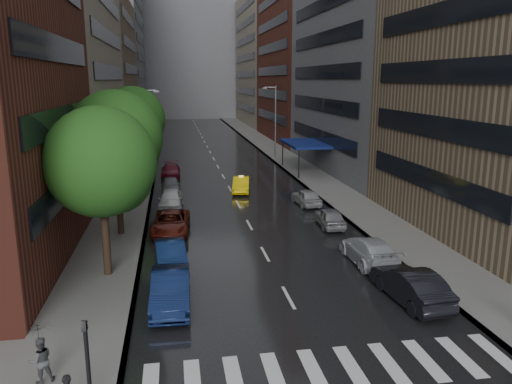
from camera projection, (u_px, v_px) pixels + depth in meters
The scene contains 19 objects.
ground at pixel (312, 341), 19.43m from camera, with size 220.00×220.00×0.00m, color gray.
road at pixel (211, 154), 67.52m from camera, with size 14.00×140.00×0.01m, color black.
sidewalk_left at pixel (143, 155), 66.05m from camera, with size 4.00×140.00×0.15m, color gray.
sidewalk_right at pixel (276, 152), 68.95m from camera, with size 4.00×140.00×0.15m, color gray.
crosswalk at pixel (333, 369), 17.54m from camera, with size 13.15×2.80×0.01m.
buildings_left at pixel (97, 35), 70.01m from camera, with size 8.00×108.00×38.00m.
buildings_right at pixel (308, 43), 73.04m from camera, with size 8.05×109.10×36.00m.
building_far at pixel (190, 55), 129.37m from camera, with size 40.00×14.00×32.00m, color slate.
tree_near at pixel (101, 162), 24.42m from camera, with size 5.49×5.49×8.75m.
tree_mid at pixel (115, 137), 31.07m from camera, with size 5.88×5.88×9.36m.
tree_far at pixel (132, 119), 44.96m from camera, with size 5.88×5.88×9.38m.
taxi at pixel (241, 185), 44.85m from camera, with size 1.44×4.13×1.36m, color yellow.
parked_cars_left at pixel (171, 210), 35.87m from camera, with size 2.73×35.50×1.59m.
parked_cars_right at pixel (354, 238), 29.73m from camera, with size 2.09×22.68×1.59m.
ped_black_umbrella at pixel (39, 348), 16.29m from camera, with size 0.96×0.98×2.09m.
traffic_light at pixel (88, 366), 13.76m from camera, with size 0.18×0.15×3.45m.
street_lamp_left at pixel (144, 135), 45.96m from camera, with size 1.74×0.22×9.00m.
street_lamp_right at pixel (275, 120), 62.87m from camera, with size 1.74×0.22×9.00m.
awning at pixel (305, 144), 53.84m from camera, with size 4.00×8.00×3.12m.
Camera 1 is at (-5.06, -17.06, 9.98)m, focal length 35.00 mm.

